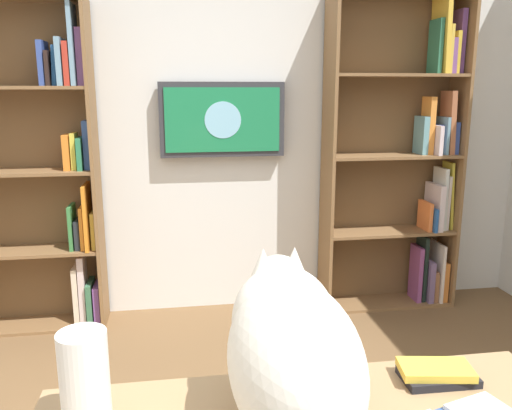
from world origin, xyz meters
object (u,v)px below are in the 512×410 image
(cat, at_px, (290,347))
(coffee_mug, at_px, (326,367))
(desk_book_stack, at_px, (437,373))
(bookshelf_left, at_px, (407,161))
(bookshelf_right, at_px, (38,173))
(paper_towel_roll, at_px, (85,382))
(wall_mounted_tv, at_px, (222,120))

(cat, height_order, coffee_mug, cat)
(desk_book_stack, bearing_deg, coffee_mug, -6.31)
(bookshelf_left, distance_m, coffee_mug, 2.46)
(bookshelf_right, xyz_separation_m, paper_towel_roll, (-0.63, 2.24, -0.14))
(bookshelf_left, height_order, desk_book_stack, bookshelf_left)
(bookshelf_right, distance_m, cat, 2.53)
(bookshelf_right, distance_m, desk_book_stack, 2.66)
(bookshelf_left, height_order, wall_mounted_tv, bookshelf_left)
(bookshelf_left, distance_m, wall_mounted_tv, 1.30)
(cat, height_order, desk_book_stack, cat)
(paper_towel_roll, height_order, desk_book_stack, paper_towel_roll)
(bookshelf_left, relative_size, wall_mounted_tv, 2.62)
(cat, distance_m, coffee_mug, 0.24)
(cat, relative_size, paper_towel_roll, 2.68)
(coffee_mug, bearing_deg, bookshelf_right, -60.34)
(paper_towel_roll, bearing_deg, wall_mounted_tv, -102.85)
(cat, bearing_deg, bookshelf_right, -64.55)
(bookshelf_left, distance_m, desk_book_stack, 2.37)
(bookshelf_left, bearing_deg, coffee_mug, 60.77)
(bookshelf_left, distance_m, cat, 2.64)
(desk_book_stack, bearing_deg, bookshelf_right, -55.12)
(wall_mounted_tv, bearing_deg, bookshelf_left, 176.39)
(bookshelf_left, bearing_deg, bookshelf_right, -0.06)
(paper_towel_roll, relative_size, desk_book_stack, 1.15)
(coffee_mug, relative_size, desk_book_stack, 0.46)
(bookshelf_left, xyz_separation_m, desk_book_stack, (0.90, 2.17, -0.26))
(wall_mounted_tv, height_order, coffee_mug, wall_mounted_tv)
(bookshelf_left, height_order, cat, bookshelf_left)
(cat, distance_m, paper_towel_roll, 0.47)
(bookshelf_left, bearing_deg, paper_towel_roll, 51.36)
(cat, height_order, paper_towel_roll, cat)
(wall_mounted_tv, relative_size, coffee_mug, 8.50)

